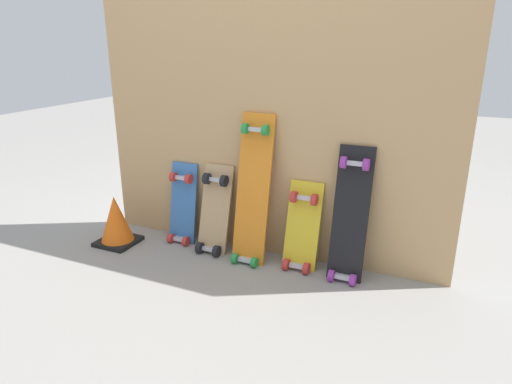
# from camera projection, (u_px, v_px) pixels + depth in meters

# --- Properties ---
(ground_plane) EXTENTS (12.00, 12.00, 0.00)m
(ground_plane) POSITION_uv_depth(u_px,v_px,m) (261.00, 254.00, 2.70)
(ground_plane) COLOR gray
(plywood_wall_panel) EXTENTS (2.09, 0.04, 1.76)m
(plywood_wall_panel) POSITION_uv_depth(u_px,v_px,m) (266.00, 104.00, 2.47)
(plywood_wall_panel) COLOR tan
(plywood_wall_panel) RESTS_ON ground
(skateboard_blue) EXTENTS (0.18, 0.16, 0.56)m
(skateboard_blue) POSITION_uv_depth(u_px,v_px,m) (183.00, 208.00, 2.82)
(skateboard_blue) COLOR #386BAD
(skateboard_blue) RESTS_ON ground
(skateboard_natural) EXTENTS (0.19, 0.22, 0.58)m
(skateboard_natural) POSITION_uv_depth(u_px,v_px,m) (214.00, 214.00, 2.69)
(skateboard_natural) COLOR tan
(skateboard_natural) RESTS_ON ground
(skateboard_orange) EXTENTS (0.19, 0.24, 0.90)m
(skateboard_orange) POSITION_uv_depth(u_px,v_px,m) (252.00, 196.00, 2.54)
(skateboard_orange) COLOR orange
(skateboard_orange) RESTS_ON ground
(skateboard_yellow) EXTENTS (0.19, 0.20, 0.54)m
(skateboard_yellow) POSITION_uv_depth(u_px,v_px,m) (302.00, 232.00, 2.50)
(skateboard_yellow) COLOR gold
(skateboard_yellow) RESTS_ON ground
(skateboard_black) EXTENTS (0.18, 0.22, 0.77)m
(skateboard_black) POSITION_uv_depth(u_px,v_px,m) (350.00, 221.00, 2.36)
(skateboard_black) COLOR black
(skateboard_black) RESTS_ON ground
(traffic_cone) EXTENTS (0.23, 0.23, 0.31)m
(traffic_cone) POSITION_uv_depth(u_px,v_px,m) (116.00, 221.00, 2.79)
(traffic_cone) COLOR black
(traffic_cone) RESTS_ON ground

